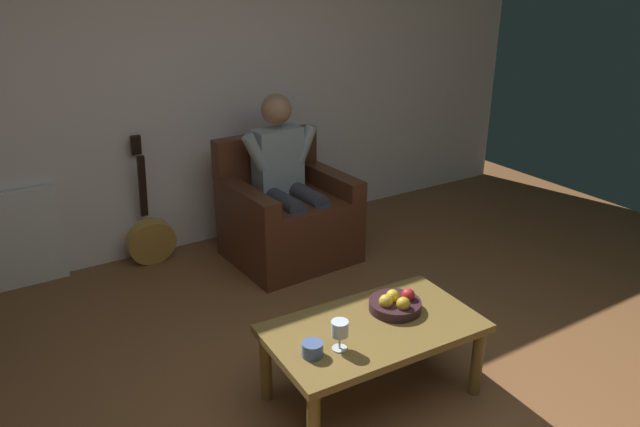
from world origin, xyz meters
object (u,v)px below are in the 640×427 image
wine_glass_near (340,330)px  person_seated (287,174)px  guitar (151,236)px  fruit_bowl (396,304)px  candle_jar (312,349)px  coffee_table (373,335)px  armchair (287,217)px

wine_glass_near → person_seated: bearing=-111.6°
guitar → wine_glass_near: guitar is taller
person_seated → guitar: 1.10m
wine_glass_near → fruit_bowl: (-0.43, -0.13, -0.06)m
guitar → candle_jar: bearing=92.8°
person_seated → guitar: bearing=-28.5°
person_seated → coffee_table: (0.43, 1.63, -0.29)m
armchair → guitar: size_ratio=0.94×
armchair → fruit_bowl: (0.25, 1.59, 0.14)m
person_seated → fruit_bowl: 1.61m
person_seated → fruit_bowl: bearing=78.4°
guitar → candle_jar: (-0.10, 2.12, 0.24)m
wine_glass_near → candle_jar: size_ratio=1.49×
guitar → fruit_bowl: size_ratio=3.58×
candle_jar → armchair: bearing=-115.4°
armchair → candle_jar: armchair is taller
person_seated → fruit_bowl: size_ratio=4.56×
armchair → wine_glass_near: bearing=65.8°
armchair → person_seated: size_ratio=0.74×
person_seated → fruit_bowl: person_seated is taller
person_seated → candle_jar: size_ratio=12.44×
candle_jar → wine_glass_near: bearing=170.1°
person_seated → guitar: person_seated is taller
armchair → guitar: guitar is taller
fruit_bowl → candle_jar: (0.56, 0.11, -0.00)m
coffee_table → candle_jar: 0.40m
wine_glass_near → armchair: bearing=-111.5°
guitar → candle_jar: size_ratio=9.77×
coffee_table → guitar: 2.13m
wine_glass_near → guitar: bearing=-83.8°
guitar → coffee_table: bearing=103.2°
coffee_table → wine_glass_near: size_ratio=7.32×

